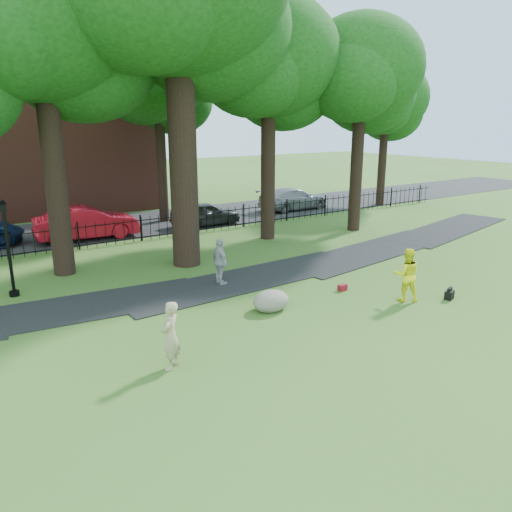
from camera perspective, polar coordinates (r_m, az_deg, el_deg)
ground at (r=15.16m, az=4.03°, el=-7.09°), size 120.00×120.00×0.00m
footpath at (r=18.69m, az=-0.90°, el=-2.67°), size 36.07×3.85×0.03m
street at (r=28.95m, az=-15.84°, el=3.22°), size 80.00×7.00×0.02m
iron_fence at (r=25.13m, az=-13.02°, el=3.03°), size 44.00×0.04×1.20m
brick_building at (r=35.32m, az=-27.24°, el=14.05°), size 18.00×8.00×12.00m
tree_row at (r=21.61m, az=-9.19°, el=21.46°), size 26.82×7.96×12.42m
woman at (r=12.11m, az=-9.73°, el=-8.94°), size 0.73×0.71×1.68m
man at (r=17.00m, az=16.82°, el=-2.07°), size 1.09×1.05×1.77m
pedestrian at (r=17.91m, az=-4.11°, el=-0.67°), size 0.46×1.02×1.71m
boulder at (r=15.63m, az=1.72°, el=-4.97°), size 1.43×1.24×0.71m
lamppost at (r=18.40m, az=-26.43°, el=0.63°), size 0.33×0.33×3.29m
backpack at (r=17.83m, az=21.22°, el=-4.16°), size 0.44×0.36×0.29m
red_bag at (r=17.70m, az=9.85°, el=-3.57°), size 0.33×0.22×0.22m
red_sedan at (r=26.22m, az=-18.78°, el=3.60°), size 5.08×2.08×1.64m
grey_car at (r=28.25m, az=-5.77°, el=4.83°), size 3.95×1.59×1.35m
silver_car at (r=33.30m, az=4.28°, el=6.53°), size 4.98×2.09×1.44m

